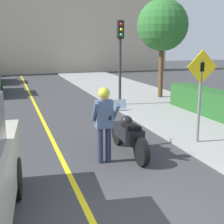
# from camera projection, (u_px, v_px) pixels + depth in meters

# --- Properties ---
(road_center_line) EXTENTS (0.12, 36.00, 0.01)m
(road_center_line) POSITION_uv_depth(u_px,v_px,m) (48.00, 131.00, 10.15)
(road_center_line) COLOR yellow
(road_center_line) RESTS_ON ground
(building_backdrop) EXTENTS (28.00, 1.20, 9.59)m
(building_backdrop) POSITION_uv_depth(u_px,v_px,m) (23.00, 20.00, 27.78)
(building_backdrop) COLOR beige
(building_backdrop) RESTS_ON ground
(motorcycle) EXTENTS (0.62, 2.33, 1.32)m
(motorcycle) POSITION_uv_depth(u_px,v_px,m) (128.00, 134.00, 8.00)
(motorcycle) COLOR black
(motorcycle) RESTS_ON ground
(person_biker) EXTENTS (0.59, 0.49, 1.82)m
(person_biker) POSITION_uv_depth(u_px,v_px,m) (104.00, 117.00, 7.28)
(person_biker) COLOR #282D4C
(person_biker) RESTS_ON ground
(crossing_sign) EXTENTS (0.91, 0.08, 2.54)m
(crossing_sign) POSITION_uv_depth(u_px,v_px,m) (201.00, 88.00, 8.40)
(crossing_sign) COLOR slate
(crossing_sign) RESTS_ON sidewalk_curb
(traffic_light) EXTENTS (0.26, 0.30, 3.63)m
(traffic_light) POSITION_uv_depth(u_px,v_px,m) (120.00, 47.00, 13.41)
(traffic_light) COLOR #2D2D30
(traffic_light) RESTS_ON sidewalk_curb
(hedge_row) EXTENTS (0.90, 4.59, 0.94)m
(hedge_row) POSITION_uv_depth(u_px,v_px,m) (210.00, 102.00, 11.97)
(hedge_row) COLOR #235623
(hedge_row) RESTS_ON sidewalk_curb
(street_tree) EXTENTS (2.49, 2.49, 4.79)m
(street_tree) POSITION_uv_depth(u_px,v_px,m) (162.00, 25.00, 15.12)
(street_tree) COLOR brown
(street_tree) RESTS_ON sidewalk_curb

